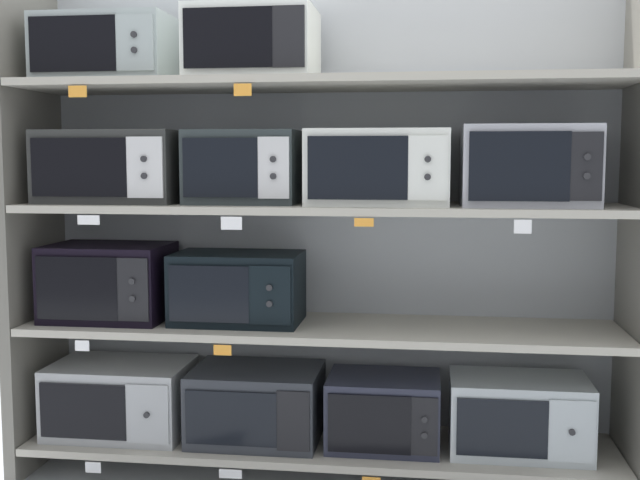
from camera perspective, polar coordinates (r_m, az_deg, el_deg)
name	(u,v)px	position (r m, az deg, el deg)	size (l,w,h in m)	color
back_panel	(329,204)	(3.48, 0.62, 2.55)	(2.60, 0.04, 2.24)	#9EA3A8
upright_left	(31,206)	(3.58, -19.88, 2.30)	(0.05, 0.51, 2.24)	#68645B
upright_right	(640,211)	(3.27, 21.85, 1.92)	(0.05, 0.51, 2.24)	#68645B
shelf_0	(320,445)	(3.41, 0.00, -14.36)	(2.40, 0.51, 0.03)	#ADA899
microwave_0	(121,398)	(3.56, -13.99, -10.85)	(0.57, 0.41, 0.30)	#A0A3A6
microwave_1	(257,404)	(3.40, -4.54, -11.54)	(0.53, 0.41, 0.30)	#2A2E34
microwave_2	(384,411)	(3.33, 4.56, -12.02)	(0.45, 0.36, 0.28)	#27293A
microwave_3	(519,415)	(3.34, 13.96, -11.99)	(0.54, 0.36, 0.30)	#B1BBBE
price_tag_0	(93,467)	(3.41, -15.84, -15.31)	(0.06, 0.00, 0.04)	white
price_tag_1	(230,474)	(3.24, -6.39, -16.21)	(0.09, 0.00, 0.03)	white
shelf_1	(320,328)	(3.27, 0.00, -6.28)	(2.40, 0.51, 0.03)	#ADA899
microwave_4	(109,282)	(3.47, -14.79, -2.89)	(0.49, 0.38, 0.31)	black
microwave_5	(238,288)	(3.30, -5.87, -3.40)	(0.52, 0.34, 0.29)	black
price_tag_4	(82,346)	(3.28, -16.57, -7.22)	(0.06, 0.00, 0.04)	white
price_tag_5	(223,350)	(3.10, -6.95, -7.79)	(0.07, 0.00, 0.04)	orange
shelf_2	(320,208)	(3.20, 0.00, 2.31)	(2.40, 0.51, 0.03)	#ADA899
microwave_6	(114,167)	(3.42, -14.43, 5.07)	(0.57, 0.40, 0.29)	#2C2D2C
microwave_7	(245,167)	(3.25, -5.38, 5.19)	(0.44, 0.36, 0.29)	#2A3233
microwave_8	(379,167)	(3.17, 4.20, 5.19)	(0.55, 0.42, 0.29)	silver
microwave_9	(527,166)	(3.19, 14.51, 5.14)	(0.50, 0.42, 0.31)	#A4A5AE
price_tag_6	(89,220)	(3.19, -16.15, 1.38)	(0.09, 0.00, 0.04)	white
price_tag_7	(231,223)	(3.01, -6.32, 1.20)	(0.08, 0.00, 0.05)	white
price_tag_8	(364,222)	(2.93, 3.15, 1.26)	(0.07, 0.00, 0.03)	orange
price_tag_9	(523,227)	(2.94, 14.23, 0.93)	(0.06, 0.00, 0.05)	white
shelf_3	(320,84)	(3.21, 0.00, 11.07)	(2.40, 0.51, 0.03)	#ADA899
microwave_10	(107,49)	(3.45, -14.91, 12.98)	(0.53, 0.36, 0.26)	#96A3A1
microwave_11	(253,44)	(3.27, -4.78, 13.70)	(0.49, 0.39, 0.28)	silver
price_tag_10	(78,91)	(3.20, -16.87, 10.09)	(0.07, 0.00, 0.04)	orange
price_tag_11	(243,90)	(3.00, -5.53, 10.60)	(0.07, 0.00, 0.05)	orange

